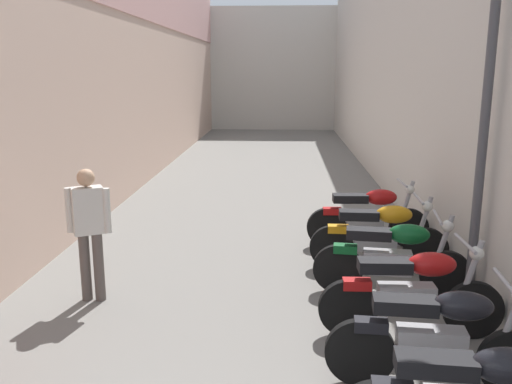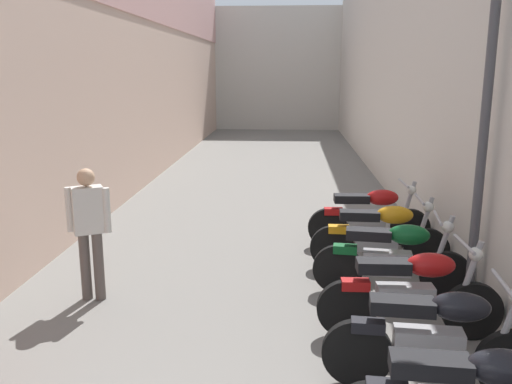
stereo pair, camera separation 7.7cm
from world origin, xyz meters
name	(u,v)px [view 2 (the right image)]	position (x,y,z in m)	size (l,w,h in m)	color
ground_plane	(259,205)	(0.00, 9.95, 0.00)	(39.89, 39.89, 0.00)	slate
building_left	(134,35)	(-2.95, 11.90, 3.42)	(0.45, 23.89, 6.77)	beige
building_right	(398,60)	(2.96, 11.94, 2.86)	(0.45, 23.89, 5.73)	beige
building_far_end	(278,69)	(0.00, 24.89, 2.68)	(8.52, 2.00, 5.35)	beige
motorcycle_fourth	(436,337)	(1.82, 3.64, 0.50)	(1.85, 0.58, 1.04)	black
motorcycle_fifth	(411,291)	(1.82, 4.58, 0.50)	(1.85, 0.58, 1.04)	black
motorcycle_sixth	(393,257)	(1.82, 5.60, 0.50)	(1.85, 0.58, 1.04)	black
motorcycle_seventh	(381,235)	(1.82, 6.47, 0.50)	(1.85, 0.58, 1.04)	black
motorcycle_eighth	(370,215)	(1.82, 7.45, 0.50)	(1.85, 0.58, 1.04)	black
pedestrian_further_down	(89,224)	(-1.70, 5.31, 0.92)	(0.52, 0.34, 1.57)	#564C47
street_lamp	(480,73)	(2.52, 5.24, 2.62)	(0.79, 0.18, 4.46)	#47474C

